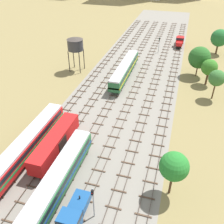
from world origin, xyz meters
The scene contains 22 objects.
ground_plane centered at (0.00, 56.00, 0.00)m, with size 480.00×480.00×0.00m, color olive.
ballast_bed centered at (0.00, 56.00, 0.00)m, with size 25.34×176.00×0.01m, color gray.
track_far_left centered at (-10.67, 57.00, 0.14)m, with size 2.40×126.00×0.29m.
track_left centered at (-6.40, 57.00, 0.14)m, with size 2.40×126.00×0.29m.
track_centre_left centered at (-2.13, 57.00, 0.14)m, with size 2.40×126.00×0.29m.
track_centre centered at (2.13, 57.00, 0.14)m, with size 2.40×126.00×0.29m.
track_centre_right centered at (6.40, 57.00, 0.14)m, with size 2.40×126.00×0.29m.
track_right centered at (10.67, 57.00, 0.14)m, with size 2.40×126.00×0.29m.
shunter_loco_centre_nearest centered at (2.13, 12.04, 2.01)m, with size 2.74×8.46×3.10m.
passenger_coach_centre_left_near centered at (-2.13, 15.95, 2.61)m, with size 2.96×22.00×3.80m.
passenger_coach_far_left_mid centered at (-10.67, 22.43, 2.61)m, with size 2.96×22.00×3.80m.
freight_boxcar_left_midfar centered at (-6.40, 24.55, 2.45)m, with size 2.87×14.00×3.60m.
passenger_coach_centre_left_far centered at (-2.13, 57.11, 2.61)m, with size 2.96×22.00×3.80m.
shunter_loco_right_farther centered at (10.67, 87.98, 2.01)m, with size 2.74×8.46×3.10m.
water_tower centered at (-16.72, 58.01, 7.82)m, with size 4.57×4.57×9.66m.
signal_post_nearest centered at (4.27, 14.50, 3.61)m, with size 0.28×0.47×5.71m.
signal_post_near centered at (4.27, 78.77, 3.41)m, with size 0.28×0.47×5.36m.
lineside_tree_0 centered at (16.90, 64.02, 5.39)m, with size 5.89×5.89×8.34m.
lineside_tree_1 centered at (23.15, 83.56, 5.38)m, with size 5.54×5.54×8.17m.
lineside_tree_2 centered at (19.46, 59.35, 4.82)m, with size 4.11×4.11×6.91m.
lineside_tree_3 centered at (13.69, 21.40, 5.53)m, with size 4.18×4.18×7.64m.
lineside_tree_4 centered at (20.80, 52.17, 5.39)m, with size 3.79×3.79×7.32m.
Camera 1 is at (12.34, -4.24, 30.96)m, focal length 40.00 mm.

